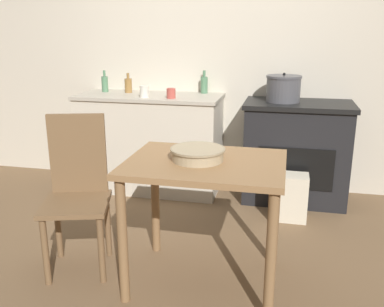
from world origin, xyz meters
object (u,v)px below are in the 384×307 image
Objects in this scene: flour_sack at (289,197)px; bottle_left at (105,84)px; stock_pot at (283,89)px; bottle_far_left at (204,84)px; cup_center_left at (144,92)px; chair at (77,189)px; stove at (296,152)px; work_table at (205,183)px; cup_center at (171,93)px; bottle_mid_left at (128,85)px; mixing_bowl_large at (198,153)px.

bottle_left reaches higher than flour_sack.
stock_pot reaches higher than bottle_left.
bottle_far_left is 0.60m from cup_center_left.
bottle_left reaches higher than chair.
chair is 4.63× the size of bottle_far_left.
stove is 1.59m from work_table.
work_table is at bearing -109.82° from stove.
flour_sack is at bearing -14.78° from cup_center.
stock_pot is (0.39, 1.49, 0.36)m from work_table.
stove is 4.52× the size of bottle_left.
stock_pot reaches higher than stove.
bottle_mid_left is (-1.54, 0.53, 0.79)m from flour_sack.
mixing_bowl_large is 1.70m from bottle_far_left.
mixing_bowl_large is (-0.44, -1.48, -0.19)m from stock_pot.
bottle_far_left is (-0.73, 0.19, -0.01)m from stock_pot.
flour_sack is 1.31m from mixing_bowl_large.
bottle_left is (-0.95, -0.12, -0.00)m from bottle_far_left.
bottle_mid_left is 0.55m from cup_center.
stock_pot reaches higher than mixing_bowl_large.
chair is (-1.37, -1.45, 0.07)m from stove.
stove is at bearing 70.18° from work_table.
bottle_far_left is at bearing 56.49° from chair.
bottle_left is 0.77m from cup_center.
bottle_mid_left is at bearing 134.25° from cup_center_left.
bottle_far_left is at bearing 142.29° from flour_sack.
bottle_far_left is 0.96m from bottle_left.
bottle_mid_left is at bearing 124.01° from work_table.
cup_center is (-1.09, -0.17, 0.51)m from stove.
stock_pot is 2.91× the size of cup_center_left.
cup_center_left reaches higher than flour_sack.
flour_sack is (-0.04, -0.45, -0.26)m from stove.
stove is at bearing -2.72° from bottle_mid_left.
chair reaches higher than flour_sack.
bottle_left is at bearing 89.82° from chair.
bottle_far_left reaches higher than stove.
cup_center_left is (-0.47, -0.37, -0.03)m from bottle_far_left.
flour_sack is at bearing 62.13° from mixing_bowl_large.
bottle_mid_left is (-1.44, 0.07, -0.02)m from stock_pot.
chair is at bearing -91.17° from cup_center_left.
chair reaches higher than mixing_bowl_large.
flour_sack is at bearing -18.81° from bottle_mid_left.
cup_center_left is (-0.81, 1.31, 0.32)m from work_table.
flour_sack is at bearing 20.11° from chair.
bottle_mid_left is at bearing 0.54° from bottle_left.
stock_pot is at bearing 10.58° from cup_center.
work_table is 2.05m from bottle_left.
chair is at bearing -133.30° from stove.
chair is 2.59× the size of flour_sack.
work_table is at bearing -55.99° from bottle_mid_left.
bottle_mid_left reaches higher than cup_center_left.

